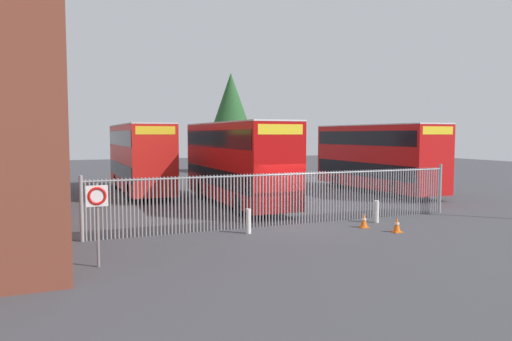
{
  "coord_description": "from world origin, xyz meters",
  "views": [
    {
      "loc": [
        -9.17,
        -17.8,
        3.78
      ],
      "look_at": [
        0.0,
        4.0,
        2.0
      ],
      "focal_mm": 33.66,
      "sensor_mm": 36.0,
      "label": 1
    }
  ],
  "objects": [
    {
      "name": "double_decker_bus_behind_fence_right",
      "position": [
        -4.16,
        13.37,
        2.42
      ],
      "size": [
        2.54,
        10.81,
        4.42
      ],
      "color": "red",
      "rests_on": "ground"
    },
    {
      "name": "double_decker_bus_near_gate",
      "position": [
        10.23,
        7.99,
        2.42
      ],
      "size": [
        2.54,
        10.81,
        4.42
      ],
      "color": "red",
      "rests_on": "ground"
    },
    {
      "name": "traffic_cone_by_gate",
      "position": [
        2.96,
        -3.02,
        0.29
      ],
      "size": [
        0.34,
        0.34,
        0.59
      ],
      "color": "orange",
      "rests_on": "ground"
    },
    {
      "name": "bollard_near_left",
      "position": [
        -2.42,
        -1.0,
        0.47
      ],
      "size": [
        0.2,
        0.2,
        0.95
      ],
      "primitive_type": "cylinder",
      "color": "silver",
      "rests_on": "ground"
    },
    {
      "name": "speed_limit_sign_post",
      "position": [
        -8.1,
        -3.68,
        1.78
      ],
      "size": [
        0.6,
        0.14,
        2.4
      ],
      "color": "slate",
      "rests_on": "ground"
    },
    {
      "name": "ground_plane",
      "position": [
        0.0,
        8.0,
        0.0
      ],
      "size": [
        100.0,
        100.0,
        0.0
      ],
      "primitive_type": "plane",
      "color": "#3D3D42"
    },
    {
      "name": "palisade_fence",
      "position": [
        -0.19,
        0.0,
        1.18
      ],
      "size": [
        16.48,
        0.14,
        2.35
      ],
      "color": "gray",
      "rests_on": "ground"
    },
    {
      "name": "traffic_cone_mid_forecourt",
      "position": [
        2.34,
        -1.74,
        0.29
      ],
      "size": [
        0.34,
        0.34,
        0.59
      ],
      "color": "orange",
      "rests_on": "ground"
    },
    {
      "name": "bollard_center_front",
      "position": [
        3.51,
        -1.02,
        0.47
      ],
      "size": [
        0.2,
        0.2,
        0.95
      ],
      "primitive_type": "cylinder",
      "color": "silver",
      "rests_on": "ground"
    },
    {
      "name": "tree_tall_back",
      "position": [
        7.23,
        27.65,
        6.27
      ],
      "size": [
        5.07,
        5.07,
        9.9
      ],
      "color": "#4C3823",
      "rests_on": "ground"
    },
    {
      "name": "double_decker_bus_behind_fence_left",
      "position": [
        -0.22,
        6.14,
        2.42
      ],
      "size": [
        2.54,
        10.81,
        4.42
      ],
      "color": "#B70C0C",
      "rests_on": "ground"
    }
  ]
}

